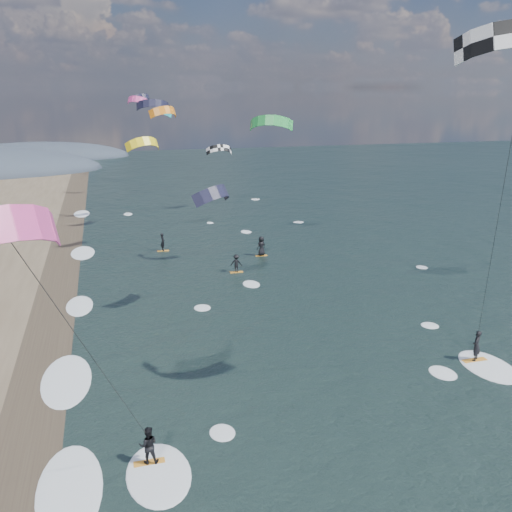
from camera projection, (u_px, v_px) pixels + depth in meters
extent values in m
cube|color=#382D23|center=(28.00, 438.00, 25.27)|extent=(3.00, 240.00, 0.00)
ellipsoid|color=#3D4756|center=(36.00, 158.00, 124.65)|extent=(40.00, 18.00, 7.00)
cube|color=orange|center=(475.00, 360.00, 32.36)|extent=(1.44, 0.43, 0.06)
imported|color=black|center=(476.00, 346.00, 32.10)|extent=(0.77, 0.75, 1.78)
ellipsoid|color=white|center=(488.00, 367.00, 31.70)|extent=(2.60, 4.20, 0.12)
cylinder|color=black|center=(498.00, 218.00, 26.51)|extent=(0.02, 0.02, 17.15)
cube|color=orange|center=(149.00, 463.00, 23.54)|extent=(1.28, 0.39, 0.06)
imported|color=black|center=(148.00, 445.00, 23.30)|extent=(0.85, 0.70, 1.63)
ellipsoid|color=white|center=(159.00, 474.00, 22.88)|extent=(2.60, 4.20, 0.12)
cylinder|color=black|center=(92.00, 357.00, 18.49)|extent=(0.02, 0.02, 12.53)
cube|color=orange|center=(236.00, 272.00, 47.84)|extent=(1.10, 0.35, 0.05)
imported|color=black|center=(236.00, 263.00, 47.62)|extent=(1.12, 0.89, 1.52)
cube|color=orange|center=(261.00, 256.00, 52.53)|extent=(1.10, 0.35, 0.05)
imported|color=black|center=(261.00, 246.00, 52.27)|extent=(1.03, 0.86, 1.79)
cube|color=orange|center=(163.00, 251.00, 54.07)|extent=(1.10, 0.35, 0.05)
imported|color=black|center=(163.00, 242.00, 53.83)|extent=(0.47, 0.66, 1.70)
ellipsoid|color=white|center=(50.00, 492.00, 21.86)|extent=(2.40, 5.40, 0.11)
ellipsoid|color=white|center=(63.00, 381.00, 30.19)|extent=(2.40, 5.40, 0.11)
ellipsoid|color=white|center=(72.00, 307.00, 40.38)|extent=(2.40, 5.40, 0.11)
ellipsoid|color=white|center=(78.00, 253.00, 53.35)|extent=(2.40, 5.40, 0.11)
ellipsoid|color=white|center=(82.00, 214.00, 70.01)|extent=(2.40, 5.40, 0.11)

